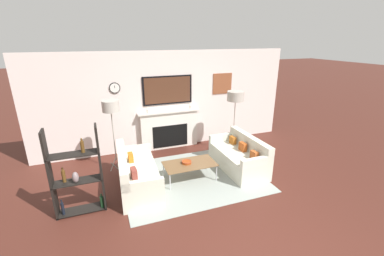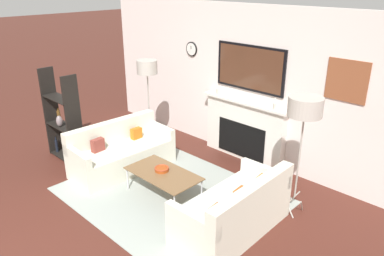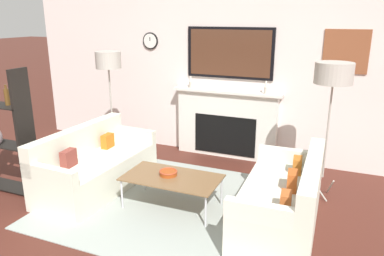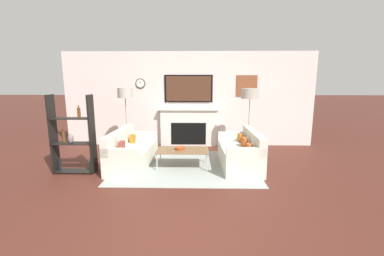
% 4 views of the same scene
% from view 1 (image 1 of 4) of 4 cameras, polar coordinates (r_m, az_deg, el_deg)
% --- Properties ---
extents(fireplace_wall, '(7.21, 0.28, 2.70)m').
position_cam_1_polar(fireplace_wall, '(7.21, -5.34, 5.00)').
color(fireplace_wall, silver).
rests_on(fireplace_wall, ground_plane).
extents(area_rug, '(3.07, 2.44, 0.01)m').
position_cam_1_polar(area_rug, '(5.96, -0.10, -10.79)').
color(area_rug, '#909992').
rests_on(area_rug, ground_plane).
extents(couch_left, '(0.85, 1.76, 0.81)m').
position_cam_1_polar(couch_left, '(5.58, -12.22, -10.19)').
color(couch_left, beige).
rests_on(couch_left, ground_plane).
extents(couch_right, '(0.82, 1.64, 0.80)m').
position_cam_1_polar(couch_right, '(6.31, 10.47, -6.39)').
color(couch_right, beige).
rests_on(couch_right, ground_plane).
extents(coffee_table, '(1.14, 0.62, 0.39)m').
position_cam_1_polar(coffee_table, '(5.71, -0.52, -8.07)').
color(coffee_table, brown).
rests_on(coffee_table, ground_plane).
extents(decorative_bowl, '(0.22, 0.22, 0.06)m').
position_cam_1_polar(decorative_bowl, '(5.69, -1.21, -7.56)').
color(decorative_bowl, '#993D15').
rests_on(decorative_bowl, coffee_table).
extents(floor_lamp_left, '(0.37, 0.37, 1.72)m').
position_cam_1_polar(floor_lamp_left, '(5.95, -17.64, 4.39)').
color(floor_lamp_left, '#9E998E').
rests_on(floor_lamp_left, ground_plane).
extents(floor_lamp_right, '(0.44, 0.44, 1.71)m').
position_cam_1_polar(floor_lamp_right, '(6.82, 9.66, 6.84)').
color(floor_lamp_right, '#9E998E').
rests_on(floor_lamp_right, ground_plane).
extents(shelf_unit, '(0.85, 0.28, 1.62)m').
position_cam_1_polar(shelf_unit, '(4.97, -24.21, -9.53)').
color(shelf_unit, black).
rests_on(shelf_unit, ground_plane).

